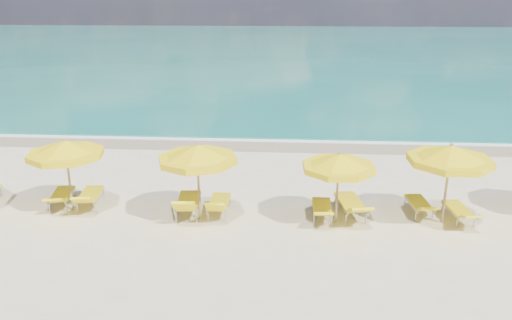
{
  "coord_description": "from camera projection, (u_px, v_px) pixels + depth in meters",
  "views": [
    {
      "loc": [
        1.05,
        -14.04,
        6.45
      ],
      "look_at": [
        0.0,
        1.5,
        1.2
      ],
      "focal_mm": 35.0,
      "sensor_mm": 36.0,
      "label": 1
    }
  ],
  "objects": [
    {
      "name": "ground_plane",
      "position": [
        253.0,
        212.0,
        15.4
      ],
      "size": [
        120.0,
        120.0,
        0.0
      ],
      "primitive_type": "plane",
      "color": "beige"
    },
    {
      "name": "ocean",
      "position": [
        282.0,
        48.0,
        60.79
      ],
      "size": [
        120.0,
        80.0,
        0.3
      ],
      "primitive_type": "cube",
      "color": "#12675A",
      "rests_on": "ground"
    },
    {
      "name": "wet_sand_band",
      "position": [
        265.0,
        144.0,
        22.4
      ],
      "size": [
        120.0,
        2.6,
        0.01
      ],
      "primitive_type": "cube",
      "color": "tan",
      "rests_on": "ground"
    },
    {
      "name": "foam_line",
      "position": [
        266.0,
        139.0,
        23.16
      ],
      "size": [
        120.0,
        1.2,
        0.03
      ],
      "primitive_type": "cube",
      "color": "white",
      "rests_on": "ground"
    },
    {
      "name": "whitecap_near",
      "position": [
        179.0,
        99.0,
        31.86
      ],
      "size": [
        14.0,
        0.36,
        0.05
      ],
      "primitive_type": "cube",
      "color": "white",
      "rests_on": "ground"
    },
    {
      "name": "whitecap_far",
      "position": [
        382.0,
        82.0,
        37.58
      ],
      "size": [
        18.0,
        0.3,
        0.05
      ],
      "primitive_type": "cube",
      "color": "white",
      "rests_on": "ground"
    },
    {
      "name": "umbrella_2",
      "position": [
        65.0,
        149.0,
        14.93
      ],
      "size": [
        2.67,
        2.67,
        2.33
      ],
      "rotation": [
        0.0,
        0.0,
        -0.18
      ],
      "color": "tan",
      "rests_on": "ground"
    },
    {
      "name": "umbrella_3",
      "position": [
        197.0,
        154.0,
        14.33
      ],
      "size": [
        2.55,
        2.55,
        2.38
      ],
      "rotation": [
        0.0,
        0.0,
        -0.09
      ],
      "color": "tan",
      "rests_on": "ground"
    },
    {
      "name": "umbrella_4",
      "position": [
        339.0,
        163.0,
        14.14
      ],
      "size": [
        2.76,
        2.76,
        2.18
      ],
      "rotation": [
        0.0,
        0.0,
        -0.35
      ],
      "color": "tan",
      "rests_on": "ground"
    },
    {
      "name": "umbrella_5",
      "position": [
        450.0,
        155.0,
        14.06
      ],
      "size": [
        3.13,
        3.13,
        2.44
      ],
      "rotation": [
        0.0,
        0.0,
        -0.37
      ],
      "color": "tan",
      "rests_on": "ground"
    },
    {
      "name": "lounger_2_left",
      "position": [
        62.0,
        199.0,
        15.85
      ],
      "size": [
        0.88,
        1.83,
        0.68
      ],
      "rotation": [
        0.0,
        0.0,
        0.19
      ],
      "color": "#A5A8AD",
      "rests_on": "ground"
    },
    {
      "name": "lounger_2_right",
      "position": [
        90.0,
        200.0,
        15.78
      ],
      "size": [
        0.84,
        1.89,
        0.77
      ],
      "rotation": [
        0.0,
        0.0,
        0.14
      ],
      "color": "#A5A8AD",
      "rests_on": "ground"
    },
    {
      "name": "lounger_3_left",
      "position": [
        188.0,
        207.0,
        15.19
      ],
      "size": [
        0.82,
        2.0,
        0.92
      ],
      "rotation": [
        0.0,
        0.0,
        0.08
      ],
      "color": "#A5A8AD",
      "rests_on": "ground"
    },
    {
      "name": "lounger_3_right",
      "position": [
        219.0,
        207.0,
        15.22
      ],
      "size": [
        0.63,
        1.76,
        0.82
      ],
      "rotation": [
        0.0,
        0.0,
        0.01
      ],
      "color": "#A5A8AD",
      "rests_on": "ground"
    },
    {
      "name": "lounger_4_left",
      "position": [
        322.0,
        212.0,
        14.93
      ],
      "size": [
        0.6,
        1.76,
        0.68
      ],
      "rotation": [
        0.0,
        0.0,
        -0.01
      ],
      "color": "#A5A8AD",
      "rests_on": "ground"
    },
    {
      "name": "lounger_4_right",
      "position": [
        350.0,
        208.0,
        15.1
      ],
      "size": [
        0.98,
        2.12,
        0.82
      ],
      "rotation": [
        0.0,
        0.0,
        0.16
      ],
      "color": "#A5A8AD",
      "rests_on": "ground"
    },
    {
      "name": "lounger_5_left",
      "position": [
        419.0,
        208.0,
        15.25
      ],
      "size": [
        0.67,
        1.73,
        0.67
      ],
      "rotation": [
        0.0,
        0.0,
        0.07
      ],
      "color": "#A5A8AD",
      "rests_on": "ground"
    },
    {
      "name": "lounger_5_right",
      "position": [
        458.0,
        214.0,
        14.79
      ],
      "size": [
        0.72,
        1.77,
        0.63
      ],
      "rotation": [
        0.0,
        0.0,
        0.1
      ],
      "color": "#A5A8AD",
      "rests_on": "ground"
    }
  ]
}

